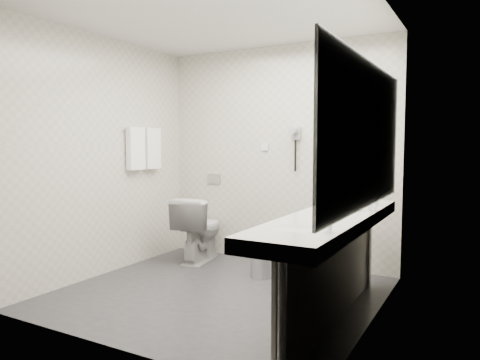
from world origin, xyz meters
The scene contains 32 objects.
floor centered at (0.00, 0.00, 0.00)m, with size 2.80×2.80×0.00m, color #27272C.
ceiling centered at (0.00, 0.00, 2.50)m, with size 2.80×2.80×0.00m, color silver.
wall_back centered at (0.00, 1.30, 1.25)m, with size 2.80×2.80×0.00m, color beige.
wall_front centered at (0.00, -1.30, 1.25)m, with size 2.80×2.80×0.00m, color beige.
wall_left centered at (-1.40, 0.00, 1.25)m, with size 2.60×2.60×0.00m, color beige.
wall_right centered at (1.40, 0.00, 1.25)m, with size 2.60×2.60×0.00m, color beige.
vanity_counter centered at (1.12, -0.20, 0.80)m, with size 0.55×2.20×0.10m, color silver.
vanity_panel centered at (1.15, -0.20, 0.38)m, with size 0.03×2.15×0.75m, color gray.
vanity_post_near centered at (1.18, -1.24, 0.38)m, with size 0.06×0.06×0.75m, color silver.
vanity_post_far centered at (1.18, 0.84, 0.38)m, with size 0.06×0.06×0.75m, color silver.
mirror centered at (1.39, -0.20, 1.45)m, with size 0.02×2.20×1.05m, color #B2BCC6.
basin_near centered at (1.12, -0.85, 0.83)m, with size 0.40×0.31×0.05m, color silver.
basin_far centered at (1.12, 0.45, 0.83)m, with size 0.40×0.31×0.05m, color silver.
faucet_near centered at (1.32, -0.85, 0.92)m, with size 0.04×0.04×0.15m, color silver.
faucet_far centered at (1.32, 0.45, 0.92)m, with size 0.04×0.04×0.15m, color silver.
soap_bottle_a centered at (1.08, -0.20, 0.90)m, with size 0.04×0.04×0.10m, color beige.
soap_bottle_b centered at (1.11, 0.03, 0.89)m, with size 0.07×0.07×0.09m, color beige.
soap_bottle_c centered at (1.17, -0.20, 0.92)m, with size 0.05×0.05×0.14m, color beige.
glass_left centered at (1.24, 0.09, 0.91)m, with size 0.07×0.07×0.12m, color silver.
glass_right centered at (1.36, 0.14, 0.91)m, with size 0.06×0.06×0.12m, color silver.
toilet centered at (-0.81, 0.88, 0.38)m, with size 0.43×0.75×0.76m, color silver.
flush_plate centered at (-0.85, 1.29, 0.95)m, with size 0.18×0.02×0.12m, color #B2B5BA.
pedal_bin centered at (0.13, 0.64, 0.15)m, with size 0.22×0.22×0.31m, color #B2B5BA.
bin_lid centered at (0.13, 0.64, 0.31)m, with size 0.22×0.22×0.01m, color #B2B5BA.
towel_rail centered at (-1.35, 0.55, 1.55)m, with size 0.02×0.02×0.62m, color silver.
towel_near centered at (-1.34, 0.41, 1.33)m, with size 0.07×0.24×0.48m, color white.
towel_far centered at (-1.34, 0.69, 1.33)m, with size 0.07×0.24×0.48m, color white.
dryer_cradle centered at (0.25, 1.27, 1.50)m, with size 0.10×0.04×0.14m, color gray.
dryer_barrel centered at (0.25, 1.20, 1.53)m, with size 0.08×0.08×0.14m, color gray.
dryer_cord centered at (0.25, 1.26, 1.25)m, with size 0.02×0.02×0.35m, color black.
switch_plate_a centered at (-0.15, 1.29, 1.35)m, with size 0.09×0.02×0.09m, color silver.
switch_plate_b centered at (0.55, 1.29, 1.35)m, with size 0.09×0.02×0.09m, color silver.
Camera 1 is at (2.15, -3.47, 1.38)m, focal length 33.64 mm.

